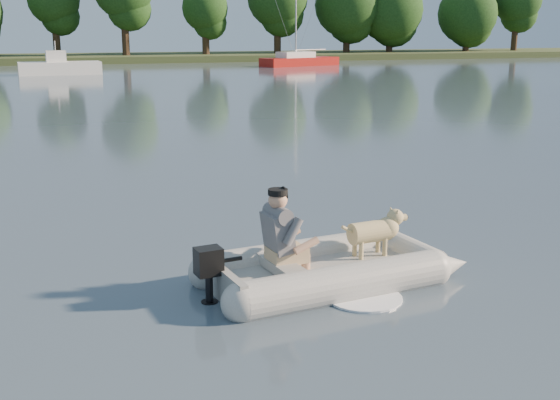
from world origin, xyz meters
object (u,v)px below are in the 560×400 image
object	(u,v)px
dinghy	(330,237)
dog	(370,236)
motorboat	(59,59)
man	(279,229)
sailboat	(299,61)

from	to	relation	value
dinghy	dog	bearing A→B (deg)	4.57
dog	motorboat	xyz separation A→B (m)	(-3.75, 42.77, 0.56)
man	sailboat	world-z (taller)	sailboat
man	dog	bearing A→B (deg)	-0.00
man	motorboat	bearing A→B (deg)	84.56
man	motorboat	size ratio (longest dim) A/B	0.19
sailboat	man	bearing A→B (deg)	-128.41
dog	man	bearing A→B (deg)	180.00
sailboat	motorboat	bearing A→B (deg)	176.80
dog	motorboat	bearing A→B (deg)	86.34
dinghy	sailboat	size ratio (longest dim) A/B	0.49
dinghy	motorboat	xyz separation A→B (m)	(-3.12, 42.92, 0.49)
dinghy	motorboat	distance (m)	43.03
dinghy	motorboat	bearing A→B (deg)	85.49
dog	sailboat	size ratio (longest dim) A/B	0.10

